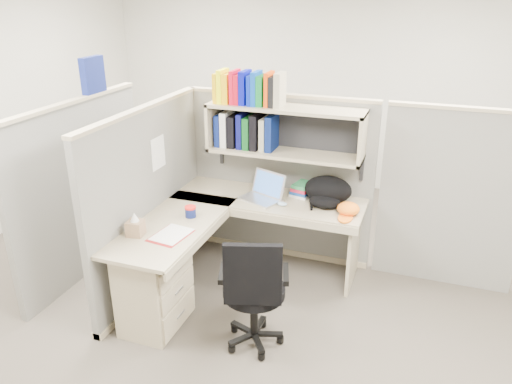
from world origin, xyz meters
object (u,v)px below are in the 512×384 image
at_px(backpack, 327,192).
at_px(laptop, 260,187).
at_px(task_chair, 254,309).
at_px(snack_canister, 191,211).
at_px(desk, 188,264).

bearing_deg(backpack, laptop, -169.12).
distance_m(laptop, backpack, 0.59).
xyz_separation_m(backpack, task_chair, (-0.26, -1.16, -0.51)).
xyz_separation_m(laptop, snack_canister, (-0.43, -0.53, -0.08)).
bearing_deg(snack_canister, desk, -71.83).
relative_size(laptop, backpack, 0.83).
bearing_deg(backpack, task_chair, -101.77).
relative_size(desk, snack_canister, 18.21).
distance_m(desk, laptop, 0.96).
bearing_deg(desk, backpack, 43.69).
bearing_deg(backpack, desk, -135.36).
bearing_deg(snack_canister, laptop, 50.52).
xyz_separation_m(desk, backpack, (0.93, 0.89, 0.42)).
relative_size(backpack, snack_canister, 4.40).
xyz_separation_m(desk, task_chair, (0.67, -0.27, -0.10)).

